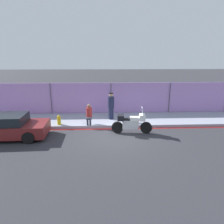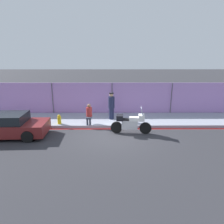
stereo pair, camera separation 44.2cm
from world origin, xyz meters
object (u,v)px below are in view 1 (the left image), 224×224
object	(u,v)px
motorcycle	(131,123)
officer_standing	(111,106)
person_seated_on_curb	(89,113)
fire_hydrant	(59,120)
parked_car_left_down_street	(8,127)

from	to	relation	value
motorcycle	officer_standing	size ratio (longest dim) A/B	1.29
motorcycle	person_seated_on_curb	size ratio (longest dim) A/B	1.85
officer_standing	person_seated_on_curb	size ratio (longest dim) A/B	1.44
motorcycle	fire_hydrant	bearing A→B (deg)	169.62
parked_car_left_down_street	fire_hydrant	bearing A→B (deg)	31.79
parked_car_left_down_street	fire_hydrant	distance (m)	2.84
parked_car_left_down_street	motorcycle	bearing A→B (deg)	1.58
person_seated_on_curb	parked_car_left_down_street	size ratio (longest dim) A/B	0.31
motorcycle	person_seated_on_curb	xyz separation A→B (m)	(-2.48, 1.24, 0.24)
parked_car_left_down_street	fire_hydrant	xyz separation A→B (m)	(2.36, 1.58, -0.15)
motorcycle	person_seated_on_curb	world-z (taller)	motorcycle
officer_standing	fire_hydrant	bearing A→B (deg)	-162.76
motorcycle	fire_hydrant	distance (m)	4.50
fire_hydrant	parked_car_left_down_street	bearing A→B (deg)	-146.21
officer_standing	motorcycle	bearing A→B (deg)	-63.51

